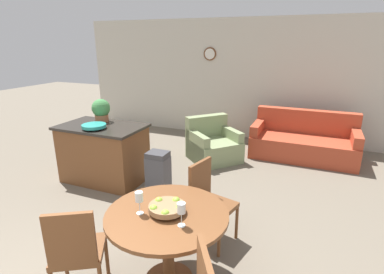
{
  "coord_description": "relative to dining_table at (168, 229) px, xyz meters",
  "views": [
    {
      "loc": [
        1.64,
        -0.92,
        2.19
      ],
      "look_at": [
        0.16,
        2.65,
        0.95
      ],
      "focal_mm": 28.0,
      "sensor_mm": 36.0,
      "label": 1
    }
  ],
  "objects": [
    {
      "name": "kitchen_island",
      "position": [
        -1.97,
        1.6,
        -0.11
      ],
      "size": [
        1.34,
        0.82,
        0.93
      ],
      "color": "brown",
      "rests_on": "ground_plane"
    },
    {
      "name": "wine_glass_right",
      "position": [
        0.2,
        -0.13,
        0.32
      ],
      "size": [
        0.07,
        0.07,
        0.21
      ],
      "color": "silver",
      "rests_on": "dining_table"
    },
    {
      "name": "wall_back",
      "position": [
        -0.56,
        4.8,
        0.77
      ],
      "size": [
        8.0,
        0.09,
        2.7
      ],
      "color": "beige",
      "rests_on": "ground_plane"
    },
    {
      "name": "teal_bowl",
      "position": [
        -1.94,
        1.4,
        0.39
      ],
      "size": [
        0.36,
        0.36,
        0.07
      ],
      "color": "teal",
      "rests_on": "kitchen_island"
    },
    {
      "name": "trash_bin",
      "position": [
        -0.92,
        1.49,
        -0.25
      ],
      "size": [
        0.31,
        0.26,
        0.67
      ],
      "color": "#47474C",
      "rests_on": "ground_plane"
    },
    {
      "name": "wine_glass_left",
      "position": [
        -0.21,
        -0.1,
        0.32
      ],
      "size": [
        0.07,
        0.07,
        0.21
      ],
      "color": "silver",
      "rests_on": "dining_table"
    },
    {
      "name": "couch",
      "position": [
        0.98,
        3.94,
        -0.28
      ],
      "size": [
        1.95,
        0.96,
        0.89
      ],
      "rotation": [
        0.0,
        0.0,
        -0.01
      ],
      "color": "#B24228",
      "rests_on": "ground_plane"
    },
    {
      "name": "armchair",
      "position": [
        -0.62,
        3.12,
        -0.3
      ],
      "size": [
        1.17,
        1.18,
        0.82
      ],
      "rotation": [
        0.0,
        0.0,
        0.83
      ],
      "color": "gray",
      "rests_on": "ground_plane"
    },
    {
      "name": "fruit_bowl",
      "position": [
        0.0,
        -0.0,
        0.22
      ],
      "size": [
        0.32,
        0.32,
        0.1
      ],
      "color": "olive",
      "rests_on": "dining_table"
    },
    {
      "name": "dining_table",
      "position": [
        0.0,
        0.0,
        0.0
      ],
      "size": [
        1.09,
        1.09,
        0.75
      ],
      "color": "brown",
      "rests_on": "ground_plane"
    },
    {
      "name": "dining_chair_far_side",
      "position": [
        0.12,
        0.77,
        -0.07
      ],
      "size": [
        0.51,
        0.51,
        0.93
      ],
      "rotation": [
        0.0,
        0.0,
        4.47
      ],
      "color": "brown",
      "rests_on": "ground_plane"
    },
    {
      "name": "dining_chair_near_left",
      "position": [
        -0.63,
        -0.46,
        -0.07
      ],
      "size": [
        0.58,
        0.58,
        0.93
      ],
      "rotation": [
        0.0,
        0.0,
        6.82
      ],
      "color": "brown",
      "rests_on": "ground_plane"
    },
    {
      "name": "potted_plant",
      "position": [
        -2.1,
        1.79,
        0.55
      ],
      "size": [
        0.29,
        0.29,
        0.38
      ],
      "color": "#A36642",
      "rests_on": "kitchen_island"
    }
  ]
}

